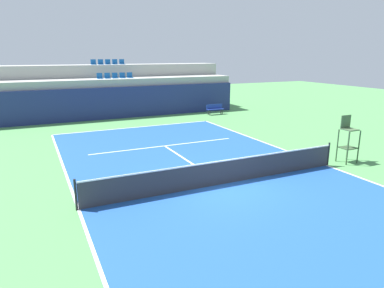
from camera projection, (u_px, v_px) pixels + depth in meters
name	position (u px, v px, depth m)	size (l,w,h in m)	color
ground_plane	(223.00, 184.00, 13.59)	(80.00, 80.00, 0.00)	#4C8C4C
court_surface	(223.00, 184.00, 13.59)	(11.00, 24.00, 0.01)	#1E4C99
baseline_far	(136.00, 127.00, 24.05)	(11.00, 0.10, 0.00)	white
sideline_left	(79.00, 210.00, 11.34)	(0.10, 24.00, 0.00)	white
sideline_right	(326.00, 165.00, 15.84)	(0.10, 24.00, 0.00)	white
service_line_far	(165.00, 146.00, 19.19)	(8.26, 0.10, 0.00)	white
centre_service_line	(189.00, 162.00, 16.39)	(0.10, 6.40, 0.00)	white
back_wall	(121.00, 103.00, 27.27)	(19.86, 0.30, 2.45)	navy
stands_tier_lower	(117.00, 97.00, 28.38)	(19.86, 2.40, 3.03)	#9E9E99
stands_tier_upper	(110.00, 88.00, 30.35)	(19.86, 2.40, 4.06)	#9E9E99
seating_row_lower	(115.00, 77.00, 28.05)	(2.89, 0.44, 0.44)	#145193
seating_row_upper	(108.00, 63.00, 29.89)	(2.89, 0.44, 0.44)	#145193
tennis_net	(223.00, 172.00, 13.46)	(11.08, 0.08, 1.07)	black
umpire_chair	(348.00, 137.00, 16.11)	(0.76, 0.66, 2.20)	#334C2D
player_bench	(215.00, 108.00, 29.10)	(1.50, 0.40, 0.85)	navy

